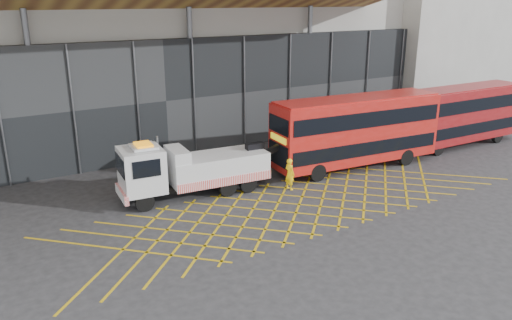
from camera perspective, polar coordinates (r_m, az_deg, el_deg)
ground_plane at (r=24.57m, az=-4.16°, el=-7.39°), size 120.00×120.00×0.00m
road_markings at (r=26.91m, az=4.96°, el=-5.07°), size 26.36×7.16×0.01m
construction_building at (r=40.06m, az=-14.66°, el=15.22°), size 55.00×23.97×18.00m
east_building at (r=55.26m, az=18.81°, el=16.54°), size 15.00×12.00×20.00m
recovery_truck at (r=27.67m, az=-7.53°, el=-1.02°), size 9.84×3.09×3.41m
bus_towed at (r=32.57m, az=11.39°, el=3.50°), size 11.56×3.72×4.62m
bus_second at (r=40.02m, az=22.38°, el=4.97°), size 10.84×2.89×4.37m
worker at (r=28.64m, az=3.87°, el=-1.61°), size 0.56×0.75×1.86m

